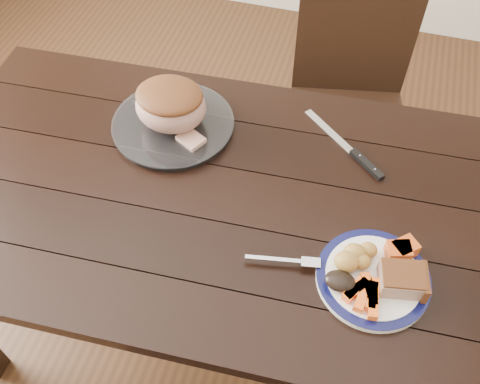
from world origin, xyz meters
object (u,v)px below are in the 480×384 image
(pork_slice, at_px, (402,279))
(fork, at_px, (289,261))
(chair_far, at_px, (349,95))
(carving_knife, at_px, (357,156))
(serving_platter, at_px, (173,125))
(roast_joint, at_px, (171,106))
(dining_table, at_px, (214,212))
(dinner_plate, at_px, (373,279))

(pork_slice, relative_size, fork, 0.56)
(chair_far, height_order, carving_knife, chair_far)
(serving_platter, relative_size, carving_knife, 1.33)
(chair_far, distance_m, pork_slice, 0.95)
(chair_far, relative_size, roast_joint, 4.63)
(dining_table, distance_m, fork, 0.31)
(dining_table, bearing_deg, dinner_plate, -18.58)
(dining_table, height_order, fork, fork)
(pork_slice, bearing_deg, fork, -177.76)
(serving_platter, relative_size, fork, 1.93)
(pork_slice, bearing_deg, dinner_plate, 175.24)
(dinner_plate, height_order, roast_joint, roast_joint)
(dining_table, bearing_deg, fork, -34.05)
(chair_far, height_order, serving_platter, chair_far)
(dining_table, distance_m, dinner_plate, 0.47)
(pork_slice, bearing_deg, chair_far, 103.71)
(pork_slice, relative_size, carving_knife, 0.39)
(dining_table, xyz_separation_m, serving_platter, (-0.18, 0.19, 0.10))
(serving_platter, bearing_deg, fork, -40.05)
(fork, bearing_deg, roast_joint, 129.46)
(dining_table, bearing_deg, roast_joint, 133.43)
(chair_far, height_order, dinner_plate, chair_far)
(roast_joint, xyz_separation_m, carving_knife, (0.53, 0.03, -0.08))
(dinner_plate, distance_m, serving_platter, 0.71)
(chair_far, bearing_deg, carving_knife, 85.78)
(fork, height_order, carving_knife, fork)
(dinner_plate, bearing_deg, serving_platter, 151.26)
(pork_slice, distance_m, fork, 0.26)
(chair_far, relative_size, pork_slice, 9.29)
(carving_knife, bearing_deg, pork_slice, -28.23)
(chair_far, height_order, fork, chair_far)
(fork, relative_size, roast_joint, 0.88)
(chair_far, height_order, pork_slice, chair_far)
(dinner_plate, xyz_separation_m, roast_joint, (-0.62, 0.34, 0.07))
(pork_slice, height_order, fork, pork_slice)
(dining_table, relative_size, serving_platter, 4.80)
(roast_joint, bearing_deg, serving_platter, 0.00)
(carving_knife, bearing_deg, dining_table, -106.76)
(carving_knife, bearing_deg, fork, -65.21)
(fork, xyz_separation_m, carving_knife, (0.11, 0.39, -0.01))
(chair_far, xyz_separation_m, pork_slice, (0.22, -0.89, 0.27))
(dinner_plate, height_order, carving_knife, dinner_plate)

